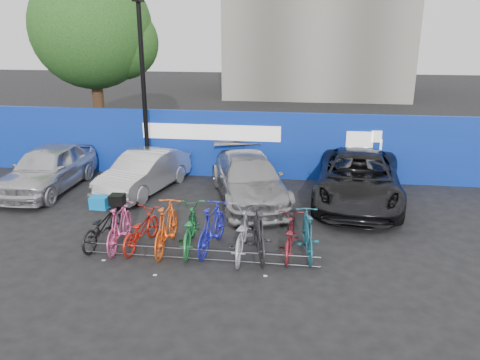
% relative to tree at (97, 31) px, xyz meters
% --- Properties ---
extents(ground, '(100.00, 100.00, 0.00)m').
position_rel_tree_xyz_m(ground, '(6.77, -10.06, -5.07)').
color(ground, black).
rests_on(ground, ground).
extents(hoarding, '(22.00, 0.18, 2.40)m').
position_rel_tree_xyz_m(hoarding, '(6.78, -4.06, -3.86)').
color(hoarding, '#0A3096').
rests_on(hoarding, ground).
extents(tree, '(5.40, 5.20, 7.80)m').
position_rel_tree_xyz_m(tree, '(0.00, 0.00, 0.00)').
color(tree, '#382314').
rests_on(tree, ground).
extents(lamppost, '(0.25, 0.50, 6.11)m').
position_rel_tree_xyz_m(lamppost, '(3.57, -4.66, -1.80)').
color(lamppost, black).
rests_on(lamppost, ground).
extents(bike_rack, '(5.60, 0.03, 0.30)m').
position_rel_tree_xyz_m(bike_rack, '(6.77, -10.66, -4.91)').
color(bike_rack, '#595B60').
rests_on(bike_rack, ground).
extents(car_0, '(1.79, 4.44, 1.51)m').
position_rel_tree_xyz_m(car_0, '(0.72, -6.39, -4.31)').
color(car_0, silver).
rests_on(car_0, ground).
extents(car_1, '(2.33, 4.25, 1.33)m').
position_rel_tree_xyz_m(car_1, '(3.91, -6.06, -4.41)').
color(car_1, silver).
rests_on(car_1, ground).
extents(car_2, '(3.33, 5.21, 1.41)m').
position_rel_tree_xyz_m(car_2, '(7.44, -6.44, -4.37)').
color(car_2, '#9A999E').
rests_on(car_2, ground).
extents(car_3, '(3.06, 5.69, 1.52)m').
position_rel_tree_xyz_m(car_3, '(10.80, -6.11, -4.31)').
color(car_3, black).
rests_on(car_3, ground).
extents(bike_0, '(0.86, 1.87, 0.95)m').
position_rel_tree_xyz_m(bike_0, '(4.20, -10.09, -4.59)').
color(bike_0, black).
rests_on(bike_0, ground).
extents(bike_1, '(0.63, 1.88, 1.12)m').
position_rel_tree_xyz_m(bike_1, '(4.70, -10.20, -4.51)').
color(bike_1, '#E44D8F').
rests_on(bike_1, ground).
extents(bike_2, '(0.88, 1.82, 0.91)m').
position_rel_tree_xyz_m(bike_2, '(5.21, -10.12, -4.61)').
color(bike_2, red).
rests_on(bike_2, ground).
extents(bike_3, '(0.60, 2.01, 1.20)m').
position_rel_tree_xyz_m(bike_3, '(5.89, -10.18, -4.47)').
color(bike_3, '#FA5615').
rests_on(bike_3, ground).
extents(bike_4, '(0.94, 2.08, 1.06)m').
position_rel_tree_xyz_m(bike_4, '(6.40, -10.03, -4.54)').
color(bike_4, '#1E7636').
rests_on(bike_4, ground).
extents(bike_5, '(0.81, 1.99, 1.16)m').
position_rel_tree_xyz_m(bike_5, '(6.97, -10.02, -4.49)').
color(bike_5, '#1C20B8').
rests_on(bike_5, ground).
extents(bike_6, '(0.78, 2.11, 1.10)m').
position_rel_tree_xyz_m(bike_6, '(7.71, -10.18, -4.52)').
color(bike_6, '#999DA0').
rests_on(bike_6, ground).
extents(bike_7, '(0.98, 2.06, 1.19)m').
position_rel_tree_xyz_m(bike_7, '(8.13, -10.19, -4.47)').
color(bike_7, '#28282A').
rests_on(bike_7, ground).
extents(bike_8, '(0.67, 1.78, 0.93)m').
position_rel_tree_xyz_m(bike_8, '(8.83, -10.03, -4.61)').
color(bike_8, maroon).
rests_on(bike_8, ground).
extents(bike_9, '(0.72, 1.88, 1.10)m').
position_rel_tree_xyz_m(bike_9, '(9.26, -10.01, -4.52)').
color(bike_9, '#1D5E72').
rests_on(bike_9, ground).
extents(cargo_crate, '(0.44, 0.34, 0.31)m').
position_rel_tree_xyz_m(cargo_crate, '(4.20, -10.09, -3.97)').
color(cargo_crate, '#0774CC').
rests_on(cargo_crate, bike_0).
extents(cargo_topcase, '(0.35, 0.32, 0.25)m').
position_rel_tree_xyz_m(cargo_topcase, '(4.70, -10.20, -3.83)').
color(cargo_topcase, black).
rests_on(cargo_topcase, bike_1).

